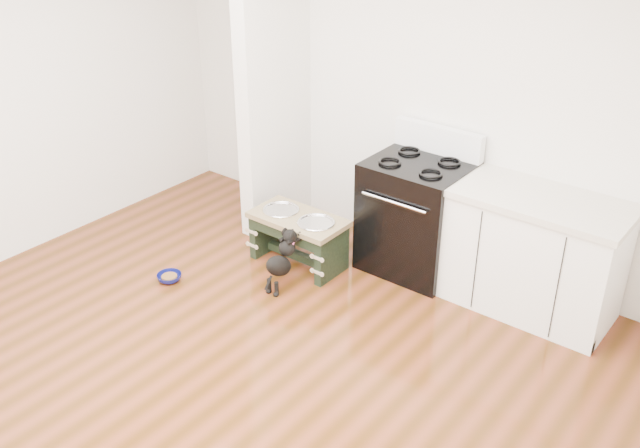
{
  "coord_description": "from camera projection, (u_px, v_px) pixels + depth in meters",
  "views": [
    {
      "loc": [
        2.76,
        -2.29,
        3.07
      ],
      "look_at": [
        -0.1,
        1.36,
        0.61
      ],
      "focal_mm": 40.0,
      "sensor_mm": 36.0,
      "label": 1
    }
  ],
  "objects": [
    {
      "name": "floor_bowl",
      "position": [
        169.0,
        278.0,
        5.68
      ],
      "size": [
        0.24,
        0.24,
        0.06
      ],
      "rotation": [
        0.0,
        0.0,
        0.25
      ],
      "color": "#0B0F51",
      "rests_on": "ground"
    },
    {
      "name": "puppy",
      "position": [
        282.0,
        259.0,
        5.49
      ],
      "size": [
        0.14,
        0.4,
        0.48
      ],
      "color": "black",
      "rests_on": "ground"
    },
    {
      "name": "ground",
      "position": [
        201.0,
        392.0,
        4.53
      ],
      "size": [
        5.0,
        5.0,
        0.0
      ],
      "primitive_type": "plane",
      "color": "#45260C",
      "rests_on": "ground"
    },
    {
      "name": "room_shell",
      "position": [
        177.0,
        156.0,
        3.77
      ],
      "size": [
        5.0,
        5.0,
        5.0
      ],
      "color": "silver",
      "rests_on": "ground"
    },
    {
      "name": "dog_feeder",
      "position": [
        298.0,
        230.0,
        5.79
      ],
      "size": [
        0.79,
        0.42,
        0.45
      ],
      "color": "black",
      "rests_on": "ground"
    },
    {
      "name": "oven_range",
      "position": [
        416.0,
        214.0,
        5.67
      ],
      "size": [
        0.76,
        0.69,
        1.14
      ],
      "color": "black",
      "rests_on": "ground"
    },
    {
      "name": "cabinet_run",
      "position": [
        533.0,
        254.0,
        5.17
      ],
      "size": [
        1.24,
        0.64,
        0.91
      ],
      "color": "white",
      "rests_on": "ground"
    },
    {
      "name": "partition_wall",
      "position": [
        274.0,
        77.0,
        6.0
      ],
      "size": [
        0.15,
        0.8,
        2.7
      ],
      "primitive_type": "cube",
      "color": "silver",
      "rests_on": "ground"
    }
  ]
}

